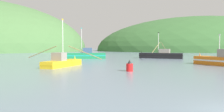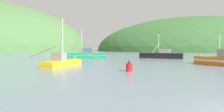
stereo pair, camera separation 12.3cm
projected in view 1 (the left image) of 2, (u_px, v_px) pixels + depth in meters
The scene contains 5 objects.
hill_far_center at pixel (199, 51), 165.61m from camera, with size 160.76×128.61×51.65m, color #386633.
fishing_boat_yellow at pixel (62, 62), 32.96m from camera, with size 12.23×8.44×7.52m.
fishing_boat_green at pixel (83, 55), 54.75m from camera, with size 12.15×2.96×8.04m.
fishing_boat_black at pixel (161, 55), 55.76m from camera, with size 10.78×15.82×6.92m.
channel_buoy at pixel (130, 67), 26.70m from camera, with size 0.87×0.87×1.49m.
Camera 1 is at (-7.02, -8.94, 3.15)m, focal length 33.62 mm.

